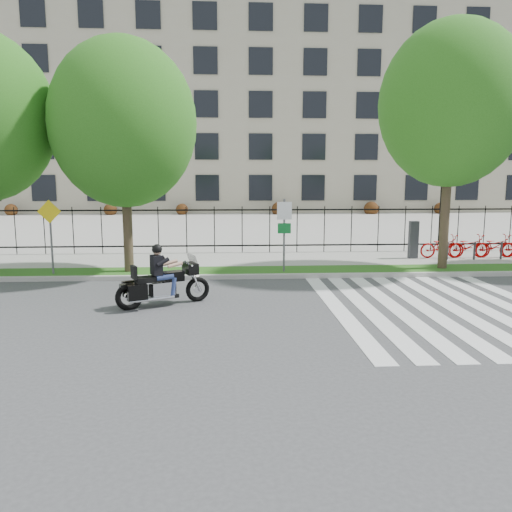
{
  "coord_description": "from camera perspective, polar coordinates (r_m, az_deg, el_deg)",
  "views": [
    {
      "loc": [
        -0.63,
        -12.33,
        3.31
      ],
      "look_at": [
        0.25,
        3.0,
        0.94
      ],
      "focal_mm": 35.0,
      "sensor_mm": 36.0,
      "label": 1
    }
  ],
  "objects": [
    {
      "name": "sidewalk",
      "position": [
        20.05,
        -1.43,
        -0.51
      ],
      "size": [
        60.0,
        3.5,
        0.15
      ],
      "primitive_type": "cube",
      "color": "#9D9C93",
      "rests_on": "ground"
    },
    {
      "name": "sign_pole_warning",
      "position": [
        17.98,
        -22.45,
        3.11
      ],
      "size": [
        0.78,
        0.09,
        2.49
      ],
      "color": "#59595B",
      "rests_on": "grass_verge"
    },
    {
      "name": "grass_verge",
      "position": [
        17.59,
        -1.17,
        -1.83
      ],
      "size": [
        60.0,
        1.5,
        0.15
      ],
      "primitive_type": "cube",
      "color": "#1B5515",
      "rests_on": "ground"
    },
    {
      "name": "motorcycle_rider",
      "position": [
        13.35,
        -10.55,
        -2.83
      ],
      "size": [
        2.39,
        1.39,
        1.98
      ],
      "color": "black",
      "rests_on": "ground"
    },
    {
      "name": "curb",
      "position": [
        16.76,
        -1.07,
        -2.36
      ],
      "size": [
        60.0,
        0.2,
        0.15
      ],
      "primitive_type": "cube",
      "color": "#A6A39C",
      "rests_on": "ground"
    },
    {
      "name": "ground",
      "position": [
        12.78,
        -0.35,
        -6.24
      ],
      "size": [
        120.0,
        120.0,
        0.0
      ],
      "primitive_type": "plane",
      "color": "#3B3B3E",
      "rests_on": "ground"
    },
    {
      "name": "street_tree_2",
      "position": [
        19.09,
        21.43,
        15.81
      ],
      "size": [
        4.92,
        4.92,
        8.53
      ],
      "color": "#392B1F",
      "rests_on": "grass_verge"
    },
    {
      "name": "sign_pole_regulatory",
      "position": [
        17.09,
        3.25,
        3.49
      ],
      "size": [
        0.5,
        0.09,
        2.5
      ],
      "color": "#59595B",
      "rests_on": "grass_verge"
    },
    {
      "name": "office_building",
      "position": [
        57.63,
        -2.72,
        15.4
      ],
      "size": [
        60.0,
        21.9,
        20.15
      ],
      "color": "#A39983",
      "rests_on": "ground"
    },
    {
      "name": "lamp_post_right",
      "position": [
        26.55,
        20.54,
        8.0
      ],
      "size": [
        1.06,
        0.7,
        4.25
      ],
      "color": "black",
      "rests_on": "ground"
    },
    {
      "name": "iron_fence",
      "position": [
        21.65,
        -1.6,
        3.04
      ],
      "size": [
        30.0,
        0.06,
        2.0
      ],
      "primitive_type": null,
      "color": "black",
      "rests_on": "sidewalk"
    },
    {
      "name": "bike_share_station",
      "position": [
        22.74,
        26.67,
        1.06
      ],
      "size": [
        7.77,
        0.85,
        1.5
      ],
      "color": "#2D2D33",
      "rests_on": "sidewalk"
    },
    {
      "name": "street_tree_1",
      "position": [
        17.71,
        -14.9,
        14.41
      ],
      "size": [
        4.85,
        4.85,
        7.78
      ],
      "color": "#392B1F",
      "rests_on": "grass_verge"
    },
    {
      "name": "plaza",
      "position": [
        37.48,
        -2.3,
        3.78
      ],
      "size": [
        80.0,
        34.0,
        0.1
      ],
      "primitive_type": "cube",
      "color": "#9D9C93",
      "rests_on": "ground"
    },
    {
      "name": "crosswalk_stripes",
      "position": [
        13.88,
        20.06,
        -5.55
      ],
      "size": [
        5.7,
        8.0,
        0.01
      ],
      "primitive_type": null,
      "color": "silver",
      "rests_on": "ground"
    }
  ]
}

